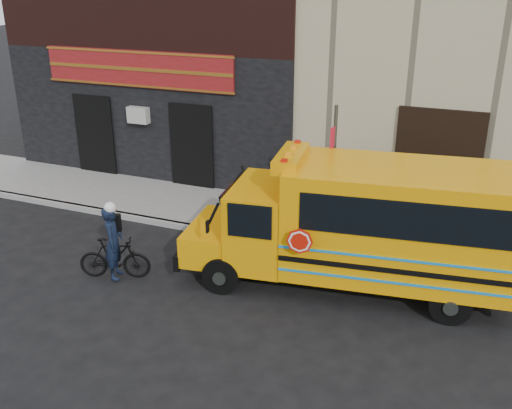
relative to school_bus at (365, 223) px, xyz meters
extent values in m
plane|color=black|center=(-3.01, -1.39, -1.51)|extent=(120.00, 120.00, 0.00)
cube|color=gray|center=(-3.01, 1.21, -1.43)|extent=(40.00, 0.20, 0.15)
cube|color=slate|center=(-3.01, 2.71, -1.43)|extent=(40.00, 3.00, 0.15)
cube|color=black|center=(-8.01, 4.16, 0.64)|extent=(10.00, 0.30, 4.00)
cube|color=maroon|center=(-8.01, 3.99, 2.14)|extent=(6.50, 0.12, 1.10)
cube|color=black|center=(-9.81, 4.01, -0.11)|extent=(1.30, 0.10, 2.50)
cube|color=black|center=(-6.21, 4.01, -0.11)|extent=(1.30, 0.10, 2.50)
cylinder|color=black|center=(-2.67, -1.33, -1.11)|extent=(0.83, 0.39, 0.80)
cylinder|color=black|center=(-2.94, 0.55, -1.11)|extent=(0.83, 0.39, 0.80)
cylinder|color=black|center=(1.89, -0.69, -1.11)|extent=(0.83, 0.39, 0.80)
cylinder|color=black|center=(1.62, 1.19, -1.11)|extent=(0.83, 0.39, 0.80)
cube|color=orange|center=(-3.25, -0.46, -0.71)|extent=(1.27, 2.12, 0.70)
cube|color=black|center=(-3.79, -0.53, -0.96)|extent=(0.41, 2.05, 0.35)
cube|color=orange|center=(-2.16, -0.30, -0.21)|extent=(1.48, 2.25, 1.70)
cube|color=black|center=(-2.72, -0.38, 0.19)|extent=(0.31, 1.79, 0.90)
cube|color=orange|center=(0.66, 0.10, 0.11)|extent=(4.76, 2.81, 2.25)
cube|color=black|center=(2.92, 0.42, -0.96)|extent=(0.43, 2.20, 0.30)
cube|color=black|center=(0.92, -0.99, 0.59)|extent=(3.87, 0.59, 0.75)
cube|color=orange|center=(-1.56, -0.22, 1.27)|extent=(0.72, 1.65, 0.28)
cylinder|color=#BB1407|center=(-0.94, -1.44, 0.04)|extent=(0.52, 0.10, 0.52)
cylinder|color=#3B423C|center=(-1.01, 1.11, 0.32)|extent=(0.08, 0.08, 3.66)
cube|color=red|center=(-1.02, 1.03, 1.47)|extent=(0.07, 0.32, 0.46)
cube|color=white|center=(-1.02, 1.03, 0.90)|extent=(0.07, 0.32, 0.40)
imported|color=black|center=(-5.12, -1.66, -1.03)|extent=(1.64, 0.96, 0.95)
imported|color=black|center=(-5.08, -1.70, -0.68)|extent=(0.59, 0.71, 1.66)
camera|label=1|loc=(2.06, -10.83, 4.72)|focal=40.00mm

